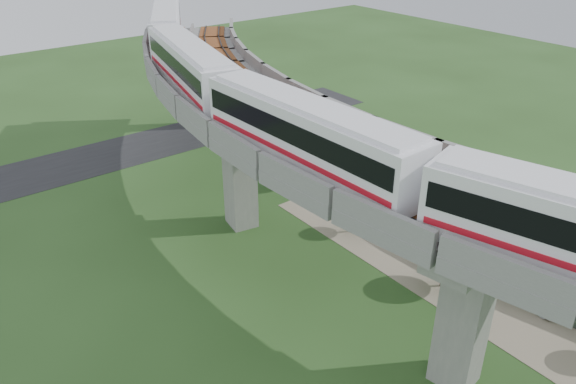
{
  "coord_description": "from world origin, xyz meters",
  "views": [
    {
      "loc": [
        -19.98,
        -22.61,
        23.4
      ],
      "look_at": [
        -1.52,
        1.2,
        7.5
      ],
      "focal_mm": 35.0,
      "sensor_mm": 36.0,
      "label": 1
    }
  ],
  "objects_px": {
    "metro_train": "(274,92)",
    "car_dark": "(390,201)",
    "car_white": "(533,295)",
    "car_red": "(494,209)"
  },
  "relations": [
    {
      "from": "car_red",
      "to": "car_dark",
      "type": "relative_size",
      "value": 1.04
    },
    {
      "from": "car_red",
      "to": "car_dark",
      "type": "height_order",
      "value": "car_red"
    },
    {
      "from": "metro_train",
      "to": "car_red",
      "type": "xyz_separation_m",
      "value": [
        17.3,
        -6.77,
        -11.61
      ]
    },
    {
      "from": "car_dark",
      "to": "car_white",
      "type": "bearing_deg",
      "value": 143.5
    },
    {
      "from": "car_dark",
      "to": "car_red",
      "type": "bearing_deg",
      "value": -166.16
    },
    {
      "from": "car_white",
      "to": "car_dark",
      "type": "bearing_deg",
      "value": 85.73
    },
    {
      "from": "car_white",
      "to": "car_red",
      "type": "distance_m",
      "value": 11.3
    },
    {
      "from": "car_white",
      "to": "car_red",
      "type": "relative_size",
      "value": 0.96
    },
    {
      "from": "car_white",
      "to": "car_dark",
      "type": "relative_size",
      "value": 1.0
    },
    {
      "from": "metro_train",
      "to": "car_dark",
      "type": "bearing_deg",
      "value": -2.39
    }
  ]
}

